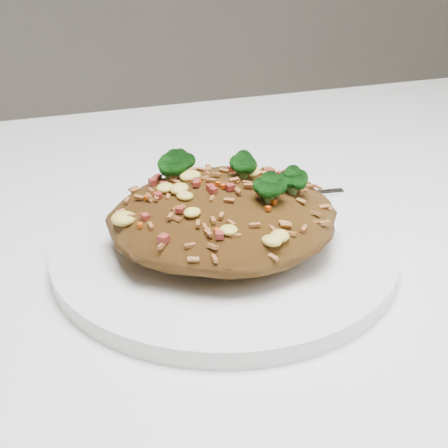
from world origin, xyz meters
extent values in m
cube|color=white|center=(0.00, 0.00, 0.73)|extent=(1.20, 0.80, 0.04)
cylinder|color=white|center=(-0.04, 0.01, 0.76)|extent=(0.26, 0.26, 0.01)
ellipsoid|color=brown|center=(-0.04, 0.01, 0.79)|extent=(0.17, 0.16, 0.04)
ellipsoid|color=#073A08|center=(-0.07, 0.05, 0.81)|extent=(0.02, 0.02, 0.02)
ellipsoid|color=#073A08|center=(-0.07, 0.06, 0.81)|extent=(0.02, 0.02, 0.02)
ellipsoid|color=#073A08|center=(-0.02, -0.01, 0.82)|extent=(0.02, 0.02, 0.02)
ellipsoid|color=#073A08|center=(-0.02, 0.03, 0.82)|extent=(0.02, 0.02, 0.02)
ellipsoid|color=#073A08|center=(-0.06, 0.06, 0.81)|extent=(0.02, 0.02, 0.02)
ellipsoid|color=#073A08|center=(0.01, 0.00, 0.81)|extent=(0.02, 0.02, 0.02)
cube|color=silver|center=(0.05, 0.06, 0.77)|extent=(0.10, 0.02, 0.00)
cube|color=silver|center=(-0.05, 0.07, 0.77)|extent=(0.03, 0.03, 0.00)
camera|label=1|loc=(-0.17, -0.38, 1.00)|focal=50.00mm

